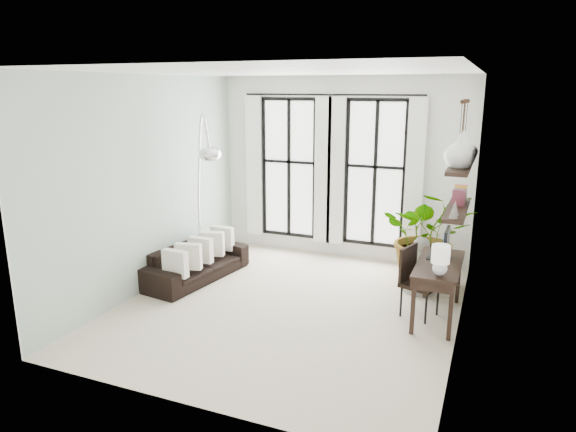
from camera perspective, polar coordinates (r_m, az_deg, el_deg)
The scene contains 16 objects.
floor at distance 7.33m, azimuth 0.12°, elevation -10.06°, with size 5.00×5.00×0.00m, color beige.
ceiling at distance 6.69m, azimuth 0.14°, elevation 15.81°, with size 5.00×5.00×0.00m, color white.
wall_left at distance 7.94m, azimuth -15.12°, elevation 3.46°, with size 5.00×5.00×0.00m, color #A1B3A5.
wall_right at distance 6.36m, azimuth 19.27°, elevation 0.57°, with size 5.00×5.00×0.00m, color white.
wall_back at distance 9.16m, azimuth 6.04°, elevation 5.24°, with size 4.50×4.50×0.00m, color white.
windows at distance 9.16m, azimuth 4.71°, elevation 5.01°, with size 3.26×0.13×2.65m.
wall_shelves at distance 6.79m, azimuth 18.41°, elevation 2.57°, with size 0.25×1.30×0.60m.
sofa at distance 8.38m, azimuth -10.20°, elevation -5.08°, with size 1.90×0.74×0.55m, color black.
throw_pillows at distance 8.26m, azimuth -9.68°, elevation -3.72°, with size 0.40×1.52×0.40m.
plant at distance 8.27m, azimuth 15.25°, elevation -2.14°, with size 1.36×1.18×1.51m, color #2D7228.
desk at distance 6.98m, azimuth 16.37°, elevation -5.53°, with size 0.56×1.32×1.17m.
desk_chair at distance 7.12m, azimuth 13.92°, elevation -6.56°, with size 0.56×0.56×0.94m.
arc_lamp at distance 8.09m, azimuth -9.38°, elevation 5.94°, with size 0.77×0.63×2.63m.
buddha at distance 7.97m, azimuth 14.48°, elevation -5.69°, with size 0.48×0.48×0.86m.
vase_a at distance 6.42m, azimuth 18.59°, elevation 6.80°, with size 0.37×0.37×0.38m, color white.
vase_b at distance 6.82m, azimuth 18.83°, elevation 7.17°, with size 0.37×0.37×0.38m, color white.
Camera 1 is at (2.51, -6.20, 3.01)m, focal length 32.00 mm.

